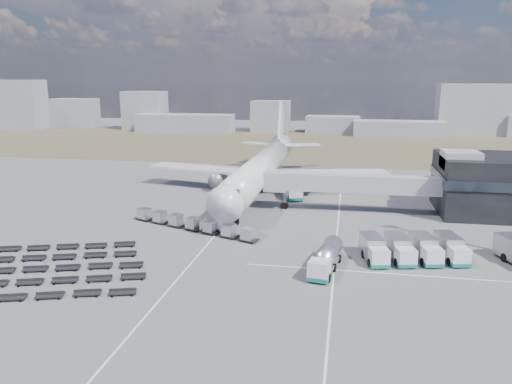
# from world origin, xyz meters

# --- Properties ---
(ground) EXTENTS (420.00, 420.00, 0.00)m
(ground) POSITION_xyz_m (0.00, 0.00, 0.00)
(ground) COLOR #565659
(ground) RESTS_ON ground
(grass_strip) EXTENTS (420.00, 90.00, 0.01)m
(grass_strip) POSITION_xyz_m (0.00, 110.00, 0.01)
(grass_strip) COLOR #4B412D
(grass_strip) RESTS_ON ground
(lane_markings) EXTENTS (47.12, 110.00, 0.01)m
(lane_markings) POSITION_xyz_m (9.77, 3.00, 0.01)
(lane_markings) COLOR silver
(lane_markings) RESTS_ON ground
(jet_bridge) EXTENTS (30.30, 3.80, 7.05)m
(jet_bridge) POSITION_xyz_m (15.90, 20.42, 5.05)
(jet_bridge) COLOR #939399
(jet_bridge) RESTS_ON ground
(airliner) EXTENTS (51.59, 64.53, 17.62)m
(airliner) POSITION_xyz_m (0.00, 32.38, 5.29)
(airliner) COLOR silver
(airliner) RESTS_ON ground
(skyline) EXTENTS (314.89, 26.86, 22.29)m
(skyline) POSITION_xyz_m (-12.26, 149.38, 7.98)
(skyline) COLOR gray
(skyline) RESTS_ON ground
(fuel_tanker) EXTENTS (3.98, 9.92, 3.12)m
(fuel_tanker) POSITION_xyz_m (14.97, -8.23, 1.56)
(fuel_tanker) COLOR silver
(fuel_tanker) RESTS_ON ground
(pushback_tug) EXTENTS (3.73, 2.38, 1.56)m
(pushback_tug) POSITION_xyz_m (-2.91, 4.66, 0.78)
(pushback_tug) COLOR silver
(pushback_tug) RESTS_ON ground
(catering_truck) EXTENTS (4.63, 7.31, 3.12)m
(catering_truck) POSITION_xyz_m (6.84, 28.47, 1.59)
(catering_truck) COLOR silver
(catering_truck) RESTS_ON ground
(service_trucks_near) EXTENTS (13.71, 9.46, 2.78)m
(service_trucks_near) POSITION_xyz_m (25.86, -2.57, 1.51)
(service_trucks_near) COLOR silver
(service_trucks_near) RESTS_ON ground
(uld_row) EXTENTS (22.34, 10.41, 1.82)m
(uld_row) POSITION_xyz_m (-6.08, 4.69, 1.09)
(uld_row) COLOR black
(uld_row) RESTS_ON ground
(baggage_dollies) EXTENTS (32.80, 25.50, 0.69)m
(baggage_dollies) POSITION_xyz_m (-21.68, -15.83, 0.35)
(baggage_dollies) COLOR black
(baggage_dollies) RESTS_ON ground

